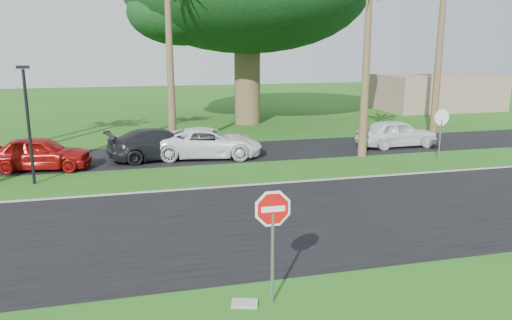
{
  "coord_description": "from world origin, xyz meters",
  "views": [
    {
      "loc": [
        -2.26,
        -12.28,
        5.3
      ],
      "look_at": [
        1.63,
        2.72,
        1.8
      ],
      "focal_mm": 35.0,
      "sensor_mm": 36.0,
      "label": 1
    }
  ],
  "objects": [
    {
      "name": "streetlight_right",
      "position": [
        -6.0,
        8.5,
        2.65
      ],
      "size": [
        0.45,
        0.25,
        4.64
      ],
      "color": "black",
      "rests_on": "ground"
    },
    {
      "name": "parking_strip",
      "position": [
        0.0,
        12.5,
        0.01
      ],
      "size": [
        120.0,
        5.0,
        0.02
      ],
      "primitive_type": "cube",
      "color": "black",
      "rests_on": "ground"
    },
    {
      "name": "stop_sign_near",
      "position": [
        0.5,
        -3.0,
        1.77
      ],
      "size": [
        1.05,
        0.07,
        2.62
      ],
      "color": "gray",
      "rests_on": "ground"
    },
    {
      "name": "utility_slab",
      "position": [
        -0.08,
        -2.93,
        0.03
      ],
      "size": [
        0.63,
        0.5,
        0.06
      ],
      "primitive_type": "cube",
      "rotation": [
        0.0,
        0.0,
        -0.31
      ],
      "color": "#97958F",
      "rests_on": "ground"
    },
    {
      "name": "car_dark",
      "position": [
        -0.78,
        11.73,
        0.74
      ],
      "size": [
        5.4,
        2.98,
        1.48
      ],
      "primitive_type": "imported",
      "rotation": [
        0.0,
        0.0,
        1.76
      ],
      "color": "black",
      "rests_on": "ground"
    },
    {
      "name": "curb",
      "position": [
        0.0,
        6.05,
        0.03
      ],
      "size": [
        120.0,
        0.12,
        0.06
      ],
      "primitive_type": "cube",
      "color": "gray",
      "rests_on": "ground"
    },
    {
      "name": "car_red",
      "position": [
        -6.09,
        10.91,
        0.74
      ],
      "size": [
        4.56,
        2.4,
        1.48
      ],
      "primitive_type": "imported",
      "rotation": [
        0.0,
        0.0,
        1.42
      ],
      "color": "#9A0D0C",
      "rests_on": "ground"
    },
    {
      "name": "road",
      "position": [
        0.0,
        2.0,
        0.01
      ],
      "size": [
        120.0,
        8.0,
        0.02
      ],
      "primitive_type": "cube",
      "color": "black",
      "rests_on": "ground"
    },
    {
      "name": "building_far",
      "position": [
        24.0,
        26.0,
        1.5
      ],
      "size": [
        10.0,
        6.0,
        3.0
      ],
      "primitive_type": "cube",
      "color": "gray",
      "rests_on": "ground"
    },
    {
      "name": "ground",
      "position": [
        0.0,
        0.0,
        0.0
      ],
      "size": [
        120.0,
        120.0,
        0.0
      ],
      "primitive_type": "plane",
      "color": "#265014",
      "rests_on": "ground"
    },
    {
      "name": "car_pickup",
      "position": [
        11.83,
        11.63,
        0.74
      ],
      "size": [
        4.43,
        1.9,
        1.49
      ],
      "primitive_type": "imported",
      "rotation": [
        0.0,
        0.0,
        1.6
      ],
      "color": "white",
      "rests_on": "ground"
    },
    {
      "name": "car_minivan",
      "position": [
        1.52,
        11.54,
        0.72
      ],
      "size": [
        5.55,
        3.27,
        1.45
      ],
      "primitive_type": "imported",
      "rotation": [
        0.0,
        0.0,
        1.4
      ],
      "color": "white",
      "rests_on": "ground"
    },
    {
      "name": "stop_sign_far",
      "position": [
        12.0,
        8.0,
        1.77
      ],
      "size": [
        1.05,
        0.07,
        2.62
      ],
      "rotation": [
        0.0,
        0.0,
        3.14
      ],
      "color": "gray",
      "rests_on": "ground"
    }
  ]
}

